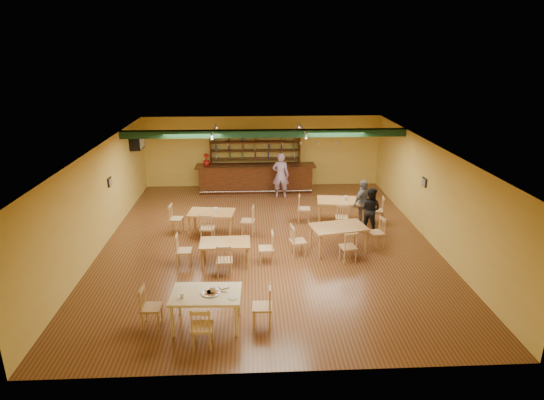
{
  "coord_description": "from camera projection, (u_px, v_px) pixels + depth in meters",
  "views": [
    {
      "loc": [
        -0.51,
        -12.97,
        5.79
      ],
      "look_at": [
        0.15,
        0.6,
        1.15
      ],
      "focal_mm": 29.94,
      "sensor_mm": 36.0,
      "label": 1
    }
  ],
  "objects": [
    {
      "name": "dining_table_b",
      "position": [
        341.0,
        211.0,
        15.55
      ],
      "size": [
        1.72,
        1.16,
        0.8
      ],
      "primitive_type": "cube",
      "rotation": [
        0.0,
        0.0,
        -0.13
      ],
      "color": "#9C6337",
      "rests_on": "ground"
    },
    {
      "name": "poinsettia",
      "position": [
        206.0,
        160.0,
        18.47
      ],
      "size": [
        0.36,
        0.36,
        0.5
      ],
      "primitive_type": "imported",
      "rotation": [
        0.0,
        0.0,
        0.35
      ],
      "color": "#A2140F",
      "rests_on": "bar_counter"
    },
    {
      "name": "patron_bar",
      "position": [
        281.0,
        175.0,
        17.98
      ],
      "size": [
        0.72,
        0.52,
        1.81
      ],
      "primitive_type": "imported",
      "rotation": [
        0.0,
        0.0,
        3.0
      ],
      "color": "#81479A",
      "rests_on": "ground"
    },
    {
      "name": "back_bar_hutch",
      "position": [
        255.0,
        161.0,
        19.24
      ],
      "size": [
        3.8,
        0.4,
        2.28
      ],
      "primitive_type": "cube",
      "color": "#33190A",
      "rests_on": "ground"
    },
    {
      "name": "dining_table_c",
      "position": [
        225.0,
        253.0,
        12.54
      ],
      "size": [
        1.39,
        0.85,
        0.69
      ],
      "primitive_type": "cube",
      "rotation": [
        0.0,
        0.0,
        0.02
      ],
      "color": "#9C6337",
      "rests_on": "ground"
    },
    {
      "name": "dining_table_d",
      "position": [
        338.0,
        239.0,
        13.35
      ],
      "size": [
        1.74,
        1.25,
        0.79
      ],
      "primitive_type": "cube",
      "rotation": [
        0.0,
        0.0,
        0.21
      ],
      "color": "#9C6337",
      "rests_on": "ground"
    },
    {
      "name": "patron_right_a",
      "position": [
        370.0,
        210.0,
        14.72
      ],
      "size": [
        0.91,
        0.88,
        1.48
      ],
      "primitive_type": "imported",
      "rotation": [
        0.0,
        0.0,
        2.49
      ],
      "color": "black",
      "rests_on": "ground"
    },
    {
      "name": "parmesan_shaker",
      "position": [
        182.0,
        295.0,
        9.46
      ],
      "size": [
        0.08,
        0.08,
        0.11
      ],
      "primitive_type": "cylinder",
      "rotation": [
        0.0,
        0.0,
        -0.04
      ],
      "color": "#EAE5C6",
      "rests_on": "near_table"
    },
    {
      "name": "bar_counter",
      "position": [
        256.0,
        178.0,
        18.83
      ],
      "size": [
        4.91,
        0.85,
        1.13
      ],
      "primitive_type": "cube",
      "color": "#33190A",
      "rests_on": "ground"
    },
    {
      "name": "side_plate",
      "position": [
        233.0,
        297.0,
        9.47
      ],
      "size": [
        0.23,
        0.23,
        0.01
      ],
      "primitive_type": "cylinder",
      "rotation": [
        0.0,
        0.0,
        -0.04
      ],
      "color": "white",
      "rests_on": "near_table"
    },
    {
      "name": "napkin_stack",
      "position": [
        224.0,
        287.0,
        9.86
      ],
      "size": [
        0.25,
        0.22,
        0.03
      ],
      "primitive_type": "cube",
      "rotation": [
        0.0,
        0.0,
        0.47
      ],
      "color": "white",
      "rests_on": "near_table"
    },
    {
      "name": "dining_table_a",
      "position": [
        212.0,
        222.0,
        14.67
      ],
      "size": [
        1.54,
        1.04,
        0.72
      ],
      "primitive_type": "cube",
      "rotation": [
        0.0,
        0.0,
        -0.12
      ],
      "color": "#9C6337",
      "rests_on": "ground"
    },
    {
      "name": "ac_unit",
      "position": [
        137.0,
        141.0,
        17.14
      ],
      "size": [
        0.34,
        0.7,
        0.48
      ],
      "primitive_type": "cube",
      "color": "silver",
      "rests_on": "wall_left"
    },
    {
      "name": "picture_left",
      "position": [
        110.0,
        182.0,
        14.32
      ],
      "size": [
        0.04,
        0.34,
        0.28
      ],
      "primitive_type": "cube",
      "color": "black",
      "rests_on": "wall_left"
    },
    {
      "name": "near_table",
      "position": [
        207.0,
        309.0,
        9.77
      ],
      "size": [
        1.52,
        1.01,
        0.8
      ],
      "primitive_type": "cube",
      "rotation": [
        0.0,
        0.0,
        -0.04
      ],
      "color": "beige",
      "rests_on": "ground"
    },
    {
      "name": "picture_right",
      "position": [
        424.0,
        182.0,
        14.31
      ],
      "size": [
        0.04,
        0.34,
        0.28
      ],
      "primitive_type": "cube",
      "color": "black",
      "rests_on": "wall_right"
    },
    {
      "name": "ceiling_beam",
      "position": [
        265.0,
        133.0,
        15.87
      ],
      "size": [
        10.0,
        0.3,
        0.25
      ],
      "primitive_type": "cube",
      "color": "black",
      "rests_on": "ceiling"
    },
    {
      "name": "patron_right_b",
      "position": [
        363.0,
        203.0,
        15.17
      ],
      "size": [
        0.97,
        0.88,
        1.59
      ],
      "primitive_type": "imported",
      "rotation": [
        0.0,
        0.0,
        3.8
      ],
      "color": "slate",
      "rests_on": "ground"
    },
    {
      "name": "pizza_server",
      "position": [
        219.0,
        291.0,
        9.7
      ],
      "size": [
        0.33,
        0.18,
        0.0
      ],
      "primitive_type": "cube",
      "rotation": [
        0.0,
        0.0,
        -0.29
      ],
      "color": "silver",
      "rests_on": "pizza_tray"
    },
    {
      "name": "pizza_tray",
      "position": [
        211.0,
        293.0,
        9.65
      ],
      "size": [
        0.5,
        0.5,
        0.01
      ],
      "primitive_type": "cylinder",
      "rotation": [
        0.0,
        0.0,
        0.31
      ],
      "color": "silver",
      "rests_on": "near_table"
    },
    {
      "name": "track_rail_left",
      "position": [
        214.0,
        129.0,
        16.34
      ],
      "size": [
        0.05,
        2.5,
        0.05
      ],
      "primitive_type": "cube",
      "color": "silver",
      "rests_on": "ceiling"
    },
    {
      "name": "track_rail_right",
      "position": [
        302.0,
        128.0,
        16.48
      ],
      "size": [
        0.05,
        2.5,
        0.05
      ],
      "primitive_type": "cube",
      "color": "silver",
      "rests_on": "ceiling"
    },
    {
      "name": "floor",
      "position": [
        268.0,
        241.0,
        14.16
      ],
      "size": [
        12.0,
        12.0,
        0.0
      ],
      "primitive_type": "plane",
      "color": "#5C2C1A",
      "rests_on": "ground"
    }
  ]
}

